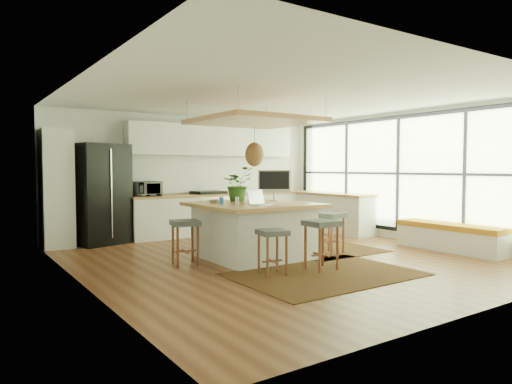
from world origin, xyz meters
TOP-DOWN VIEW (x-y plane):
  - floor at (0.00, 0.00)m, footprint 7.00×7.00m
  - ceiling at (0.00, 0.00)m, footprint 7.00×7.00m
  - wall_back at (0.00, 3.50)m, footprint 6.50×0.00m
  - wall_front at (0.00, -3.50)m, footprint 6.50×0.00m
  - wall_left at (-3.25, 0.00)m, footprint 0.00×7.00m
  - wall_right at (3.25, 0.00)m, footprint 0.00×7.00m
  - window_wall at (3.22, 0.00)m, footprint 0.10×6.20m
  - pantry at (-2.95, 3.18)m, footprint 0.55×0.60m
  - back_counter_base at (0.55, 3.18)m, footprint 4.20×0.60m
  - back_counter_top at (0.55, 3.18)m, footprint 4.24×0.64m
  - backsplash at (0.55, 3.48)m, footprint 4.20×0.02m
  - upper_cabinets at (0.55, 3.32)m, footprint 4.20×0.34m
  - range at (0.30, 3.18)m, footprint 0.76×0.62m
  - right_counter_base at (2.93, 2.00)m, footprint 0.60×2.50m
  - right_counter_top at (2.93, 2.00)m, footprint 0.64×2.54m
  - window_bench at (2.95, -1.20)m, footprint 0.52×2.00m
  - ceiling_panel at (-0.30, 0.40)m, footprint 1.86×1.86m
  - rug_near at (-0.23, -1.31)m, footprint 2.60×1.80m
  - rug_right at (1.14, 0.63)m, footprint 1.80×2.60m
  - fridge at (-2.14, 3.18)m, footprint 1.17×1.02m
  - island at (-0.40, 0.29)m, footprint 1.85×1.85m
  - stool_near_left at (-0.88, -0.92)m, footprint 0.45×0.45m
  - stool_near_right at (-0.08, -1.06)m, footprint 0.46×0.46m
  - stool_right_front at (0.97, -0.14)m, footprint 0.48×0.48m
  - stool_right_back at (0.96, 0.71)m, footprint 0.47×0.47m
  - stool_left_side at (-1.60, 0.40)m, footprint 0.49×0.49m
  - laptop at (-0.52, -0.11)m, footprint 0.41×0.43m
  - monitor at (0.25, 0.58)m, footprint 0.64×0.47m
  - microwave at (-1.18, 3.15)m, footprint 0.60×0.39m
  - island_plant at (-0.34, 0.88)m, footprint 0.67×0.72m
  - island_bowl at (-0.90, 0.73)m, footprint 0.25×0.25m
  - island_bottle_0 at (-0.95, 0.39)m, footprint 0.07×0.07m
  - island_bottle_1 at (-0.80, 0.14)m, footprint 0.07×0.07m

SIDE VIEW (x-z plane):
  - floor at x=0.00m, z-range 0.00..0.00m
  - rug_near at x=-0.23m, z-range 0.00..0.01m
  - rug_right at x=1.14m, z-range 0.00..0.01m
  - window_bench at x=2.95m, z-range 0.00..0.50m
  - stool_near_left at x=-0.88m, z-range 0.03..0.68m
  - stool_near_right at x=-0.08m, z-range -0.02..0.73m
  - stool_right_front at x=0.97m, z-range -0.01..0.72m
  - stool_right_back at x=0.96m, z-range -0.01..0.72m
  - stool_left_side at x=-1.60m, z-range 0.00..0.71m
  - back_counter_base at x=0.55m, z-range 0.00..0.88m
  - right_counter_base at x=2.93m, z-range 0.00..0.88m
  - island at x=-0.40m, z-range 0.00..0.93m
  - range at x=0.30m, z-range 0.00..1.00m
  - back_counter_top at x=0.55m, z-range 0.88..0.93m
  - right_counter_top at x=2.93m, z-range 0.88..0.93m
  - fridge at x=-2.14m, z-range -0.07..1.92m
  - island_bowl at x=-0.90m, z-range 0.93..0.98m
  - island_bottle_0 at x=-0.95m, z-range 0.93..1.12m
  - island_bottle_1 at x=-0.80m, z-range 0.93..1.12m
  - laptop at x=-0.52m, z-range 0.92..1.18m
  - microwave at x=-1.18m, z-range 0.93..1.30m
  - pantry at x=-2.95m, z-range 0.00..2.25m
  - island_plant at x=-0.34m, z-range 0.93..1.41m
  - monitor at x=0.25m, z-range 0.91..1.47m
  - wall_back at x=0.00m, z-range -1.90..4.60m
  - wall_front at x=0.00m, z-range -1.90..4.60m
  - wall_left at x=-3.25m, z-range -2.15..4.85m
  - wall_right at x=3.25m, z-range -2.15..4.85m
  - backsplash at x=0.55m, z-range 0.95..1.75m
  - window_wall at x=3.22m, z-range 0.10..2.70m
  - ceiling_panel at x=-0.30m, z-range 1.65..2.45m
  - upper_cabinets at x=0.55m, z-range 1.80..2.50m
  - ceiling at x=0.00m, z-range 2.70..2.70m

